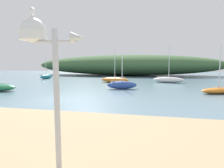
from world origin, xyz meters
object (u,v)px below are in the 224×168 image
object	(u,v)px
mast_structure	(40,45)
sailboat_centre_water	(122,85)
seagull_on_radar	(32,11)
sailboat_west_reach	(218,90)
sailboat_far_right	(169,80)
sailboat_by_sandbar	(115,80)
sailboat_far_left	(46,77)

from	to	relation	value
mast_structure	sailboat_centre_water	distance (m)	14.77
seagull_on_radar	sailboat_west_reach	distance (m)	16.04
mast_structure	sailboat_west_reach	bearing A→B (deg)	59.01
sailboat_far_right	sailboat_west_reach	bearing A→B (deg)	-70.76
mast_structure	seagull_on_radar	distance (m)	0.70
mast_structure	seagull_on_radar	size ratio (longest dim) A/B	9.49
seagull_on_radar	sailboat_far_right	distance (m)	23.31
sailboat_west_reach	sailboat_by_sandbar	bearing A→B (deg)	144.66
mast_structure	sailboat_by_sandbar	world-z (taller)	sailboat_by_sandbar
mast_structure	sailboat_far_left	xyz separation A→B (m)	(-15.95, 25.45, -2.42)
sailboat_far_left	mast_structure	bearing A→B (deg)	-57.92
mast_structure	sailboat_by_sandbar	xyz separation A→B (m)	(-2.50, 20.90, -2.42)
seagull_on_radar	sailboat_far_left	xyz separation A→B (m)	(-15.80, 25.44, -3.10)
seagull_on_radar	sailboat_west_reach	bearing A→B (deg)	58.51
sailboat_far_right	sailboat_west_reach	world-z (taller)	sailboat_far_right
sailboat_by_sandbar	sailboat_centre_water	distance (m)	6.63
sailboat_far_right	sailboat_west_reach	distance (m)	9.70
mast_structure	sailboat_west_reach	size ratio (longest dim) A/B	0.77
sailboat_by_sandbar	sailboat_centre_water	world-z (taller)	sailboat_by_sandbar
seagull_on_radar	sailboat_by_sandbar	xyz separation A→B (m)	(-2.35, 20.88, -3.10)
sailboat_far_left	sailboat_far_right	bearing A→B (deg)	-7.89
sailboat_centre_water	sailboat_far_right	distance (m)	9.64
sailboat_far_left	seagull_on_radar	bearing A→B (deg)	-58.15
sailboat_centre_water	sailboat_west_reach	size ratio (longest dim) A/B	0.86
seagull_on_radar	sailboat_centre_water	distance (m)	14.88
sailboat_centre_water	sailboat_far_left	bearing A→B (deg)	144.81
seagull_on_radar	sailboat_far_left	distance (m)	30.11
sailboat_centre_water	sailboat_west_reach	bearing A→B (deg)	-7.67
sailboat_far_right	sailboat_far_left	size ratio (longest dim) A/B	1.36
sailboat_centre_water	sailboat_far_left	size ratio (longest dim) A/B	0.91
mast_structure	sailboat_west_reach	distance (m)	15.85
sailboat_by_sandbar	sailboat_centre_water	bearing A→B (deg)	-72.60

